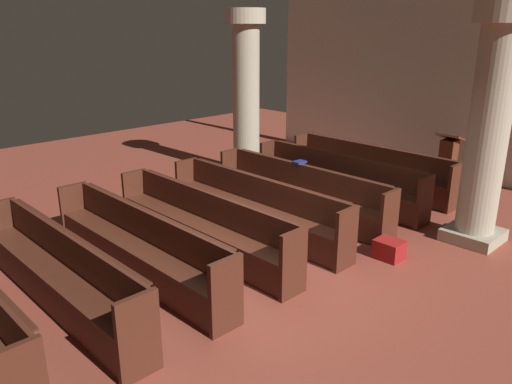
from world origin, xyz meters
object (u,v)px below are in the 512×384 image
(pew_row_4, at_px, (202,222))
(hymn_book, at_px, (299,162))
(pew_row_6, at_px, (58,269))
(kneeler_box_red, at_px, (389,249))
(pew_row_0, at_px, (369,167))
(pillar_aisle_side, at_px, (489,124))
(pillar_far_side, at_px, (246,91))
(pew_row_3, at_px, (255,204))
(pew_row_1, at_px, (337,177))
(lectern, at_px, (447,164))
(pew_row_2, at_px, (300,190))
(pew_row_5, at_px, (138,243))

(pew_row_4, xyz_separation_m, hymn_book, (-0.18, 2.28, 0.41))
(pew_row_6, distance_m, kneeler_box_red, 4.32)
(pew_row_0, bearing_deg, pew_row_6, -90.00)
(pew_row_0, xyz_separation_m, pillar_aisle_side, (2.55, -1.01, 1.33))
(pillar_far_side, bearing_deg, pew_row_0, 21.62)
(pew_row_0, relative_size, pew_row_3, 1.00)
(pew_row_0, distance_m, pew_row_3, 3.14)
(pillar_far_side, xyz_separation_m, hymn_book, (2.32, -0.92, -0.92))
(pew_row_1, height_order, pillar_aisle_side, pillar_aisle_side)
(hymn_book, bearing_deg, pew_row_1, 77.95)
(lectern, bearing_deg, pew_row_3, -102.44)
(pew_row_1, relative_size, pew_row_4, 1.00)
(pew_row_3, relative_size, kneeler_box_red, 9.38)
(hymn_book, bearing_deg, pew_row_0, 84.50)
(pew_row_4, distance_m, pillar_aisle_side, 4.29)
(pew_row_2, xyz_separation_m, pillar_aisle_side, (2.55, 1.08, 1.33))
(pillar_far_side, bearing_deg, pew_row_5, -59.54)
(pew_row_6, height_order, lectern, lectern)
(pew_row_3, relative_size, hymn_book, 16.25)
(pew_row_2, bearing_deg, lectern, 73.89)
(pew_row_1, relative_size, pew_row_5, 1.00)
(pew_row_4, relative_size, lectern, 3.28)
(pew_row_2, height_order, pillar_far_side, pillar_far_side)
(pew_row_6, bearing_deg, pew_row_0, 90.00)
(pew_row_6, bearing_deg, pew_row_4, 90.00)
(pew_row_3, distance_m, lectern, 4.54)
(pew_row_5, xyz_separation_m, lectern, (0.98, 6.53, -0.01))
(pew_row_1, relative_size, hymn_book, 16.25)
(pew_row_6, bearing_deg, pillar_far_side, 115.26)
(pew_row_4, bearing_deg, pew_row_5, -90.00)
(pew_row_2, bearing_deg, pew_row_1, 90.00)
(pew_row_3, height_order, kneeler_box_red, pew_row_3)
(pew_row_4, height_order, pillar_aisle_side, pillar_aisle_side)
(pew_row_2, relative_size, pew_row_5, 1.00)
(pew_row_5, distance_m, lectern, 6.60)
(pew_row_0, height_order, pillar_far_side, pillar_far_side)
(pew_row_0, relative_size, pew_row_2, 1.00)
(pew_row_5, distance_m, pillar_aisle_side, 5.11)
(pew_row_1, distance_m, hymn_book, 0.97)
(pew_row_1, height_order, hymn_book, hymn_book)
(pew_row_1, xyz_separation_m, kneeler_box_red, (1.99, -1.42, -0.32))
(pew_row_2, distance_m, pew_row_3, 1.05)
(pew_row_0, xyz_separation_m, pillar_far_side, (-2.50, -0.99, 1.33))
(pew_row_0, relative_size, pew_row_4, 1.00)
(pew_row_4, bearing_deg, pew_row_0, 90.00)
(pew_row_4, bearing_deg, pillar_aisle_side, 51.27)
(pew_row_2, relative_size, pew_row_6, 1.00)
(pew_row_5, xyz_separation_m, hymn_book, (-0.18, 3.33, 0.41))
(kneeler_box_red, bearing_deg, pew_row_2, 169.35)
(pew_row_1, height_order, pew_row_2, same)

